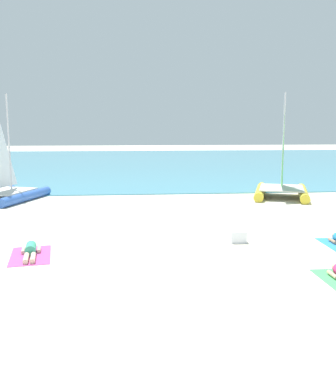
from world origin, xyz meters
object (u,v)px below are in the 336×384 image
at_px(towel_left, 31,256).
at_px(sunbather_left, 31,251).
at_px(sailboat_blue, 5,185).
at_px(cooler_box, 238,237).
at_px(sailboat_yellow, 282,182).

bearing_deg(towel_left, sunbather_left, 99.59).
bearing_deg(sailboat_blue, towel_left, -51.49).
distance_m(sailboat_blue, cooler_box, 12.81).
bearing_deg(cooler_box, sailboat_blue, 138.23).
bearing_deg(sunbather_left, sailboat_yellow, 31.21).
xyz_separation_m(sailboat_blue, sunbather_left, (3.29, -9.36, -0.65)).
distance_m(sailboat_blue, towel_left, 10.02).
height_order(sailboat_yellow, sailboat_blue, sailboat_yellow).
bearing_deg(towel_left, sailboat_yellow, 41.03).
distance_m(sailboat_blue, sunbather_left, 9.94).
bearing_deg(sailboat_blue, sailboat_yellow, 18.41).
height_order(sailboat_yellow, sunbather_left, sailboat_yellow).
height_order(sailboat_yellow, towel_left, sailboat_yellow).
relative_size(sailboat_blue, cooler_box, 10.45).
bearing_deg(sailboat_yellow, sunbather_left, -119.94).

